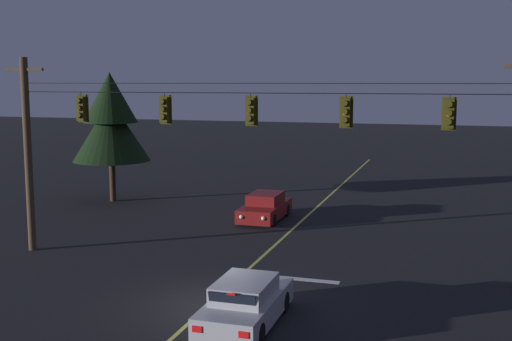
# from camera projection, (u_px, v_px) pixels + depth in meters

# --- Properties ---
(ground_plane) EXTENTS (180.00, 180.00, 0.00)m
(ground_plane) POSITION_uv_depth(u_px,v_px,m) (211.00, 303.00, 20.53)
(ground_plane) COLOR black
(lane_centre_stripe) EXTENTS (0.14, 60.00, 0.01)m
(lane_centre_stripe) POSITION_uv_depth(u_px,v_px,m) (288.00, 234.00, 29.89)
(lane_centre_stripe) COLOR #D1C64C
(lane_centre_stripe) RESTS_ON ground
(stop_bar_paint) EXTENTS (3.40, 0.36, 0.01)m
(stop_bar_paint) POSITION_uv_depth(u_px,v_px,m) (293.00, 278.00, 23.09)
(stop_bar_paint) COLOR silver
(stop_bar_paint) RESTS_ON ground
(signal_span_assembly) EXTENTS (21.03, 0.32, 8.06)m
(signal_span_assembly) POSITION_uv_depth(u_px,v_px,m) (248.00, 160.00, 23.64)
(signal_span_assembly) COLOR #423021
(signal_span_assembly) RESTS_ON ground
(traffic_light_leftmost) EXTENTS (0.48, 0.41, 1.22)m
(traffic_light_leftmost) POSITION_uv_depth(u_px,v_px,m) (81.00, 109.00, 25.43)
(traffic_light_leftmost) COLOR black
(traffic_light_left_inner) EXTENTS (0.48, 0.41, 1.22)m
(traffic_light_left_inner) POSITION_uv_depth(u_px,v_px,m) (164.00, 110.00, 24.35)
(traffic_light_left_inner) COLOR black
(traffic_light_centre) EXTENTS (0.48, 0.41, 1.22)m
(traffic_light_centre) POSITION_uv_depth(u_px,v_px,m) (250.00, 111.00, 23.34)
(traffic_light_centre) COLOR black
(traffic_light_right_inner) EXTENTS (0.48, 0.41, 1.22)m
(traffic_light_right_inner) POSITION_uv_depth(u_px,v_px,m) (346.00, 112.00, 22.31)
(traffic_light_right_inner) COLOR black
(traffic_light_rightmost) EXTENTS (0.48, 0.41, 1.22)m
(traffic_light_rightmost) POSITION_uv_depth(u_px,v_px,m) (449.00, 114.00, 21.29)
(traffic_light_rightmost) COLOR black
(car_waiting_near_lane) EXTENTS (1.80, 4.33, 1.39)m
(car_waiting_near_lane) POSITION_uv_depth(u_px,v_px,m) (246.00, 304.00, 18.62)
(car_waiting_near_lane) COLOR #A5A5AD
(car_waiting_near_lane) RESTS_ON ground
(car_oncoming_lead) EXTENTS (1.80, 4.42, 1.39)m
(car_oncoming_lead) POSITION_uv_depth(u_px,v_px,m) (265.00, 207.00, 32.79)
(car_oncoming_lead) COLOR maroon
(car_oncoming_lead) RESTS_ON ground
(tree_verge_near) EXTENTS (4.53, 4.53, 7.62)m
(tree_verge_near) POSITION_uv_depth(u_px,v_px,m) (111.00, 121.00, 37.42)
(tree_verge_near) COLOR #332316
(tree_verge_near) RESTS_ON ground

